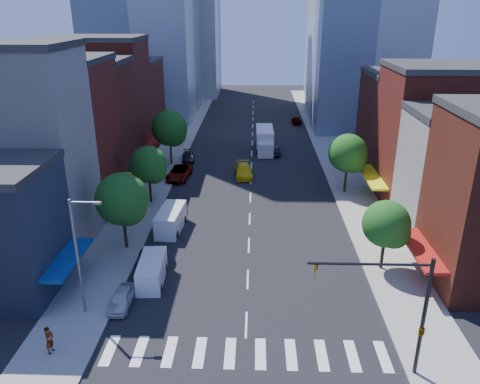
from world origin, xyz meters
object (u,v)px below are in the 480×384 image
object	(u,v)px
taxi	(244,171)
parked_car_front	(121,298)
cargo_van_near	(152,272)
box_truck	(265,141)
cargo_van_far	(170,220)
parked_car_rear	(188,157)
pedestrian_far	(129,216)
parked_car_third	(179,173)
pedestrian_near	(49,340)
parked_car_second	(147,262)
traffic_car_far	(297,120)
traffic_car_oncoming	(274,151)

from	to	relation	value
taxi	parked_car_front	bearing A→B (deg)	-110.89
cargo_van_near	parked_car_front	bearing A→B (deg)	-119.37
parked_car_front	box_truck	distance (m)	43.20
cargo_van_near	cargo_van_far	bearing A→B (deg)	87.46
parked_car_rear	pedestrian_far	world-z (taller)	pedestrian_far
parked_car_third	pedestrian_near	size ratio (longest dim) A/B	2.95
parked_car_second	pedestrian_near	distance (m)	11.63
pedestrian_near	pedestrian_far	distance (m)	19.39
pedestrian_near	taxi	bearing A→B (deg)	-9.46
parked_car_second	cargo_van_far	xyz separation A→B (m)	(0.79, 7.42, 0.47)
pedestrian_near	parked_car_rear	bearing A→B (deg)	4.40
pedestrian_near	traffic_car_far	bearing A→B (deg)	-8.84
parked_car_rear	pedestrian_far	bearing A→B (deg)	-105.49
parked_car_second	cargo_van_near	world-z (taller)	cargo_van_near
parked_car_front	cargo_van_near	size ratio (longest dim) A/B	0.77
parked_car_third	pedestrian_near	world-z (taller)	pedestrian_near
traffic_car_oncoming	pedestrian_near	distance (m)	47.75
cargo_van_near	box_truck	distance (m)	39.57
parked_car_second	pedestrian_far	xyz separation A→B (m)	(-3.74, 8.45, 0.44)
parked_car_rear	traffic_car_far	bearing A→B (deg)	46.46
traffic_car_far	parked_car_second	bearing A→B (deg)	69.58
parked_car_second	cargo_van_far	bearing A→B (deg)	80.61
parked_car_front	traffic_car_far	size ratio (longest dim) A/B	0.94
parked_car_rear	pedestrian_far	xyz separation A→B (m)	(-3.17, -21.94, 0.46)
pedestrian_far	pedestrian_near	bearing A→B (deg)	-13.59
pedestrian_far	traffic_car_far	bearing A→B (deg)	142.56
taxi	traffic_car_far	world-z (taller)	taxi
traffic_car_far	box_truck	size ratio (longest dim) A/B	0.46
parked_car_second	cargo_van_near	distance (m)	2.41
parked_car_rear	taxi	bearing A→B (deg)	-44.74
parked_car_front	parked_car_second	size ratio (longest dim) A/B	0.94
box_truck	parked_car_second	bearing A→B (deg)	-107.54
parked_car_front	cargo_van_near	xyz separation A→B (m)	(1.63, 3.31, 0.37)
traffic_car_oncoming	cargo_van_far	bearing A→B (deg)	60.75
parked_car_front	parked_car_third	xyz separation A→B (m)	(0.00, 28.38, 0.15)
box_truck	pedestrian_far	bearing A→B (deg)	-118.60
parked_car_third	parked_car_rear	size ratio (longest dim) A/B	1.30
cargo_van_near	box_truck	size ratio (longest dim) A/B	0.57
box_truck	pedestrian_far	distance (m)	31.23
parked_car_rear	traffic_car_far	size ratio (longest dim) A/B	1.10
parked_car_second	taxi	world-z (taller)	taxi
traffic_car_oncoming	taxi	bearing A→B (deg)	59.94
cargo_van_near	pedestrian_far	xyz separation A→B (m)	(-4.64, 10.66, 0.09)
box_truck	pedestrian_far	size ratio (longest dim) A/B	4.54
cargo_van_far	box_truck	world-z (taller)	box_truck
parked_car_second	box_truck	world-z (taller)	box_truck
parked_car_rear	pedestrian_far	size ratio (longest dim) A/B	2.31
parked_car_front	parked_car_second	world-z (taller)	parked_car_second
parked_car_front	box_truck	world-z (taller)	box_truck
parked_car_rear	taxi	world-z (taller)	taxi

